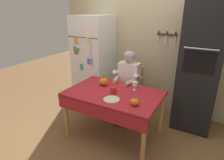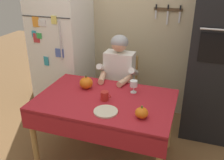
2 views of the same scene
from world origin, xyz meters
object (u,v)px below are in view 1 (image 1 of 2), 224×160
seated_person (127,80)px  refrigerator (94,61)px  serving_tray (111,100)px  coffee_mug (113,90)px  pumpkin_large (104,82)px  wall_oven (200,67)px  wine_glass (135,84)px  dining_table (113,98)px  pumpkin_medium (135,102)px  chair_behind_person (131,88)px

seated_person → refrigerator: bearing=162.8°
refrigerator → serving_tray: (1.05, -1.11, -0.15)m
coffee_mug → pumpkin_large: pumpkin_large is taller
wall_oven → serving_tray: wall_oven is taller
refrigerator → wine_glass: 1.35m
coffee_mug → wall_oven: bearing=42.0°
wine_glass → serving_tray: (-0.14, -0.48, -0.09)m
wall_oven → coffee_mug: 1.42m
dining_table → wine_glass: 0.39m
seated_person → pumpkin_large: (-0.23, -0.42, 0.07)m
refrigerator → seated_person: bearing=-17.2°
pumpkin_large → serving_tray: 0.56m
dining_table → serving_tray: bearing=-66.2°
refrigerator → serving_tray: size_ratio=7.95×
wall_oven → seated_person: bearing=-163.8°
wine_glass → wall_oven: bearing=39.7°
wine_glass → pumpkin_large: size_ratio=0.92×
wall_oven → pumpkin_medium: 1.31m
dining_table → pumpkin_medium: (0.43, -0.21, 0.13)m
refrigerator → pumpkin_large: refrigerator is taller
serving_tray → wall_oven: bearing=50.4°
dining_table → chair_behind_person: 0.81m
wine_glass → serving_tray: wine_glass is taller
chair_behind_person → dining_table: bearing=-86.4°
wall_oven → dining_table: (-1.05, -0.92, -0.39)m
dining_table → refrigerator: bearing=137.1°
dining_table → pumpkin_large: pumpkin_large is taller
coffee_mug → wine_glass: 0.35m
coffee_mug → seated_person: bearing=95.6°
pumpkin_medium → dining_table: bearing=154.4°
seated_person → pumpkin_medium: bearing=-59.3°
wine_glass → serving_tray: bearing=-106.5°
refrigerator → wall_oven: (2.00, 0.04, 0.15)m
seated_person → coffee_mug: (0.06, -0.62, 0.05)m
refrigerator → chair_behind_person: size_ratio=1.94×
refrigerator → pumpkin_large: size_ratio=12.02×
pumpkin_medium → serving_tray: 0.34m
pumpkin_medium → serving_tray: size_ratio=0.53×
wine_glass → serving_tray: 0.50m
wall_oven → dining_table: wall_oven is taller
pumpkin_large → wine_glass: bearing=7.7°
dining_table → wine_glass: (0.24, 0.25, 0.18)m
coffee_mug → serving_tray: size_ratio=0.48×
dining_table → pumpkin_medium: pumpkin_medium is taller
coffee_mug → serving_tray: bearing=-67.4°
pumpkin_large → wall_oven: bearing=29.2°
refrigerator → pumpkin_large: (0.67, -0.70, -0.10)m
refrigerator → coffee_mug: bearing=-43.0°
refrigerator → wall_oven: 2.01m
seated_person → wine_glass: size_ratio=9.08×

